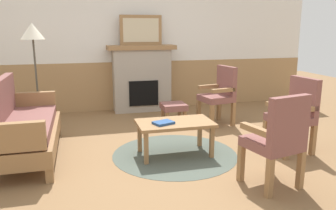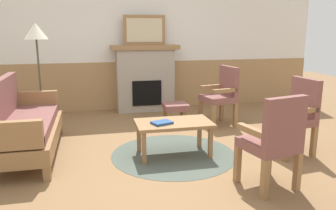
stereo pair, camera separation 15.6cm
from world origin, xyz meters
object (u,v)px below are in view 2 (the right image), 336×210
footstool (175,108)px  armchair_near_fireplace (296,113)px  coffee_table (174,126)px  armchair_by_window_left (222,93)px  couch (24,125)px  armchair_front_left (274,138)px  fireplace (145,78)px  framed_picture (144,30)px  floor_lamp_by_couch (36,38)px  book_on_table (162,123)px

footstool → armchair_near_fireplace: (1.18, -1.64, 0.25)m
coffee_table → armchair_near_fireplace: size_ratio=0.98×
armchair_by_window_left → armchair_near_fireplace: bearing=-74.1°
couch → armchair_front_left: same height
coffee_table → armchair_near_fireplace: 1.58m
fireplace → armchair_front_left: fireplace is taller
couch → fireplace: bearing=47.5°
armchair_near_fireplace → armchair_by_window_left: size_ratio=1.00×
footstool → armchair_near_fireplace: bearing=-54.3°
armchair_front_left → coffee_table: bearing=122.6°
armchair_by_window_left → footstool: bearing=167.5°
fireplace → armchair_near_fireplace: size_ratio=1.33×
fireplace → framed_picture: framed_picture is taller
fireplace → armchair_front_left: 3.69m
fireplace → framed_picture: (0.00, 0.00, 0.91)m
footstool → floor_lamp_by_couch: bearing=171.3°
framed_picture → armchair_by_window_left: 1.97m
framed_picture → armchair_by_window_left: bearing=-49.5°
coffee_table → footstool: (0.37, 1.36, -0.10)m
coffee_table → armchair_front_left: bearing=-57.4°
fireplace → armchair_front_left: bearing=-79.0°
armchair_near_fireplace → armchair_front_left: bearing=-132.9°
coffee_table → armchair_front_left: armchair_front_left is taller
couch → coffee_table: (1.86, -0.40, -0.01)m
book_on_table → armchair_front_left: size_ratio=0.24×
coffee_table → armchair_by_window_left: (1.13, 1.19, 0.15)m
fireplace → coffee_table: bearing=-90.8°
coffee_table → book_on_table: book_on_table is taller
footstool → armchair_front_left: size_ratio=0.41×
fireplace → floor_lamp_by_couch: size_ratio=0.77×
floor_lamp_by_couch → armchair_near_fireplace: bearing=-30.5°
fireplace → armchair_near_fireplace: 3.14m
armchair_by_window_left → armchair_front_left: bearing=-99.5°
couch → armchair_by_window_left: bearing=14.8°
armchair_by_window_left → armchair_front_left: 2.38m
footstool → armchair_near_fireplace: size_ratio=0.41×
fireplace → armchair_by_window_left: (1.09, -1.28, -0.11)m
framed_picture → armchair_front_left: framed_picture is taller
fireplace → book_on_table: size_ratio=5.45×
framed_picture → book_on_table: framed_picture is taller
armchair_front_left → floor_lamp_by_couch: 3.92m
couch → armchair_front_left: size_ratio=1.84×
framed_picture → fireplace: bearing=-90.0°
framed_picture → coffee_table: 2.74m
armchair_by_window_left → floor_lamp_by_couch: size_ratio=0.58×
fireplace → footstool: fireplace is taller
couch → armchair_near_fireplace: bearing=-11.3°
couch → coffee_table: 1.90m
coffee_table → footstool: 1.41m
fireplace → armchair_by_window_left: fireplace is taller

